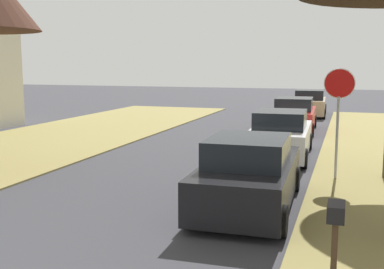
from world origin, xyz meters
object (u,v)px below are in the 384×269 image
(parked_sedan_black, at_px, (249,175))
(parked_sedan_white, at_px, (281,136))
(stop_sign_far, at_px, (339,99))
(curbside_mailbox, at_px, (336,223))
(parked_sedan_red, at_px, (294,116))
(parked_sedan_tan, at_px, (310,104))

(parked_sedan_black, xyz_separation_m, parked_sedan_white, (-0.14, 5.95, 0.00))
(stop_sign_far, bearing_deg, curbside_mailbox, -88.70)
(parked_sedan_white, distance_m, parked_sedan_red, 6.42)
(parked_sedan_black, height_order, parked_sedan_red, same)
(parked_sedan_red, height_order, parked_sedan_tan, same)
(parked_sedan_red, xyz_separation_m, curbside_mailbox, (2.27, -16.04, 0.33))
(stop_sign_far, bearing_deg, parked_sedan_white, 123.74)
(parked_sedan_white, xyz_separation_m, curbside_mailbox, (2.02, -9.62, 0.33))
(parked_sedan_red, relative_size, parked_sedan_tan, 1.00)
(parked_sedan_black, bearing_deg, parked_sedan_tan, 90.74)
(parked_sedan_black, bearing_deg, parked_sedan_red, 91.82)
(parked_sedan_tan, xyz_separation_m, curbside_mailbox, (2.13, -23.17, 0.33))
(stop_sign_far, distance_m, parked_sedan_tan, 16.52)
(stop_sign_far, bearing_deg, parked_sedan_tan, 96.89)
(parked_sedan_white, height_order, curbside_mailbox, parked_sedan_white)
(stop_sign_far, xyz_separation_m, parked_sedan_red, (-2.12, 9.20, -1.45))
(stop_sign_far, bearing_deg, parked_sedan_black, -118.57)
(parked_sedan_black, distance_m, parked_sedan_white, 5.95)
(stop_sign_far, height_order, parked_sedan_tan, stop_sign_far)
(parked_sedan_white, relative_size, curbside_mailbox, 3.51)
(parked_sedan_black, xyz_separation_m, curbside_mailbox, (1.88, -3.67, 0.33))
(parked_sedan_red, bearing_deg, parked_sedan_black, -88.18)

